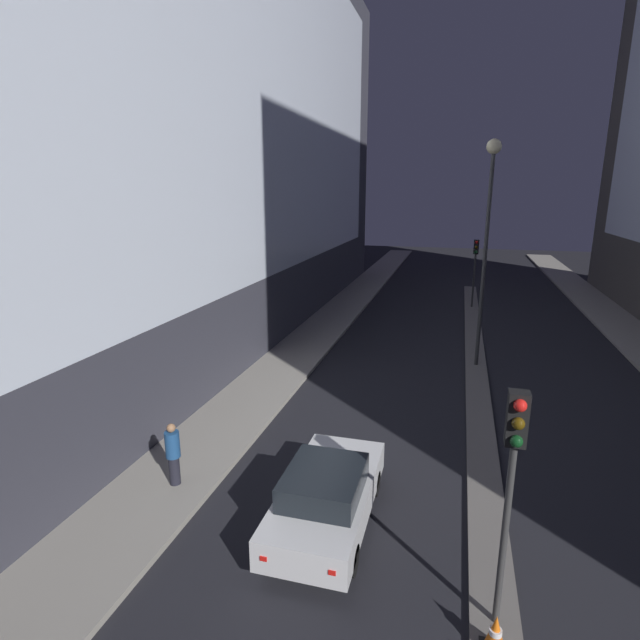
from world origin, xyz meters
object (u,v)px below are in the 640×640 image
object	(u,v)px
car_left_lane	(327,495)
pedestrian_on_left_sidewalk	(173,453)
traffic_light_mid	(475,258)
street_lamp	(489,209)
traffic_cone_far	(495,634)
traffic_light_near	(513,459)

from	to	relation	value
car_left_lane	pedestrian_on_left_sidewalk	bearing A→B (deg)	175.02
traffic_light_mid	street_lamp	bearing A→B (deg)	-90.00
traffic_light_mid	pedestrian_on_left_sidewalk	distance (m)	24.51
pedestrian_on_left_sidewalk	street_lamp	bearing A→B (deg)	56.60
car_left_lane	pedestrian_on_left_sidewalk	xyz separation A→B (m)	(-4.13, 0.36, 0.24)
traffic_light_mid	street_lamp	xyz separation A→B (m)	(0.00, -11.50, 3.42)
traffic_light_mid	traffic_cone_far	size ratio (longest dim) A/B	6.11
traffic_light_near	traffic_light_mid	distance (m)	25.41
traffic_light_mid	traffic_cone_far	world-z (taller)	traffic_light_mid
street_lamp	pedestrian_on_left_sidewalk	world-z (taller)	street_lamp
traffic_light_near	traffic_light_mid	size ratio (longest dim) A/B	1.00
traffic_light_near	street_lamp	distance (m)	14.32
traffic_light_mid	car_left_lane	distance (m)	23.92
street_lamp	car_left_lane	world-z (taller)	street_lamp
traffic_light_mid	pedestrian_on_left_sidewalk	xyz separation A→B (m)	(-7.69, -23.16, -2.27)
traffic_cone_far	pedestrian_on_left_sidewalk	world-z (taller)	pedestrian_on_left_sidewalk
traffic_light_mid	pedestrian_on_left_sidewalk	world-z (taller)	traffic_light_mid
street_lamp	traffic_cone_far	distance (m)	15.82
traffic_cone_far	pedestrian_on_left_sidewalk	size ratio (longest dim) A/B	0.42
traffic_cone_far	car_left_lane	world-z (taller)	car_left_lane
traffic_light_near	car_left_lane	xyz separation A→B (m)	(-3.57, 1.88, -2.51)
traffic_light_near	street_lamp	xyz separation A→B (m)	(0.00, 13.91, 3.42)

